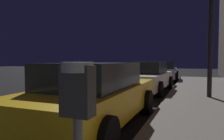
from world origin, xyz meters
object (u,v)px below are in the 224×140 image
at_px(car_silver, 164,71).
at_px(street_lamp, 211,1).
at_px(car_white, 147,77).
at_px(parking_meter, 78,116).
at_px(car_yellow_cab, 95,94).

height_order(car_silver, street_lamp, street_lamp).
xyz_separation_m(car_white, car_silver, (0.00, 5.92, 0.02)).
relative_size(parking_meter, car_silver, 0.31).
distance_m(car_yellow_cab, car_silver, 11.50).
xyz_separation_m(parking_meter, street_lamp, (1.17, 7.22, 2.46)).
distance_m(car_white, car_silver, 5.92).
distance_m(parking_meter, car_silver, 14.70).
height_order(parking_meter, street_lamp, street_lamp).
height_order(parking_meter, car_silver, parking_meter).
distance_m(car_silver, street_lamp, 8.37).
bearing_deg(car_silver, car_yellow_cab, -90.02).
bearing_deg(car_yellow_cab, street_lamp, 57.31).
relative_size(car_silver, street_lamp, 0.83).
relative_size(car_white, car_silver, 1.08).
bearing_deg(street_lamp, car_white, 150.56).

